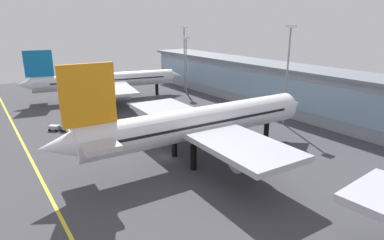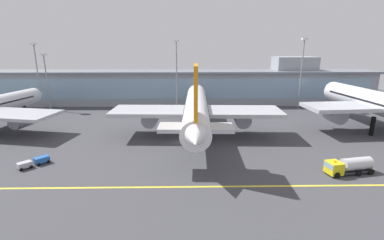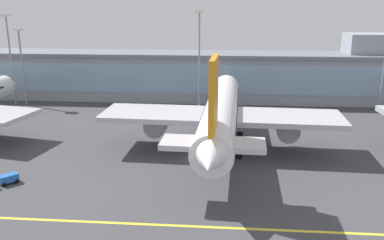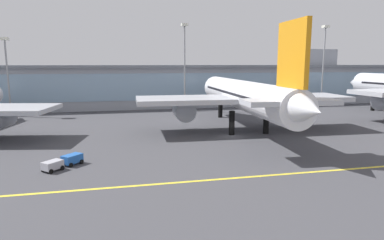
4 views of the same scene
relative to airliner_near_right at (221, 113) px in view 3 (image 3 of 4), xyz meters
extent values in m
plane|color=#424247|center=(-4.17, -4.57, -7.10)|extent=(209.28, 209.28, 0.00)
cube|color=yellow|center=(-4.17, -26.57, -7.09)|extent=(167.42, 0.50, 0.01)
cube|color=#9399A3|center=(-4.17, 41.98, -0.96)|extent=(149.49, 12.00, 12.26)
cube|color=#84A3BC|center=(-4.17, 35.93, -0.35)|extent=(143.51, 0.20, 7.85)
cube|color=slate|center=(-4.17, 41.98, 5.57)|extent=(152.49, 14.00, 0.80)
cube|color=#9399A3|center=(40.67, 43.98, 8.17)|extent=(16.00, 10.00, 6.00)
cone|color=silver|center=(-53.71, 27.59, -0.84)|extent=(5.53, 5.34, 4.76)
cube|color=#84A3BC|center=(-54.34, 24.33, 0.04)|extent=(4.36, 4.16, 1.50)
cylinder|color=black|center=(-3.59, -3.13, -4.78)|extent=(1.10, 1.10, 4.64)
cylinder|color=black|center=(3.35, -3.38, -4.78)|extent=(1.10, 1.10, 4.64)
cylinder|color=black|center=(0.65, 17.60, -4.78)|extent=(1.10, 1.10, 4.64)
cylinder|color=white|center=(0.01, 0.37, 0.15)|extent=(7.46, 45.56, 5.79)
cone|color=white|center=(0.91, 24.78, 0.15)|extent=(5.69, 5.41, 5.50)
cone|color=white|center=(-0.89, -24.33, 0.58)|extent=(5.16, 6.55, 4.92)
cube|color=#84A3BC|center=(0.78, 21.23, 1.16)|extent=(4.49, 4.21, 1.74)
cube|color=black|center=(0.01, 0.37, 0.58)|extent=(7.25, 38.30, 0.46)
cube|color=#B7BAC1|center=(0.01, 0.37, -0.58)|extent=(42.93, 12.45, 0.93)
cylinder|color=#999EA8|center=(-11.83, 2.44, -2.87)|extent=(4.27, 6.04, 4.06)
cylinder|color=#999EA8|center=(11.98, 1.57, -2.87)|extent=(4.27, 6.04, 4.06)
cube|color=orange|center=(-0.72, -19.58, 7.68)|extent=(0.99, 8.19, 9.27)
cube|color=#B7BAC1|center=(-0.72, -19.58, 1.01)|extent=(13.79, 5.49, 0.74)
cylinder|color=black|center=(-30.94, -15.46, -6.80)|extent=(0.55, 0.58, 0.60)
cylinder|color=black|center=(-29.83, -16.47, -6.80)|extent=(0.55, 0.58, 0.60)
cylinder|color=black|center=(-32.17, -16.80, -6.80)|extent=(0.55, 0.58, 0.60)
cylinder|color=black|center=(-31.07, -17.81, -6.80)|extent=(0.55, 0.58, 0.60)
cube|color=#235BB2|center=(-31.00, -16.64, -6.25)|extent=(2.86, 2.93, 1.10)
cylinder|color=gray|center=(-5.90, 30.73, 4.77)|extent=(0.44, 0.44, 23.73)
cube|color=silver|center=(-5.90, 30.73, 16.99)|extent=(1.80, 1.80, 0.70)
cylinder|color=gray|center=(-55.51, 32.80, 4.25)|extent=(0.44, 0.44, 22.69)
cube|color=silver|center=(-55.51, 32.80, 15.95)|extent=(1.80, 1.80, 0.70)
cylinder|color=gray|center=(-51.79, 31.20, 2.54)|extent=(0.44, 0.44, 19.28)
cube|color=silver|center=(-51.79, 31.20, 12.53)|extent=(1.80, 1.80, 0.70)
camera|label=1|loc=(47.17, -33.46, 18.22)|focal=30.67mm
camera|label=2|loc=(-2.29, -67.96, 15.49)|focal=25.98mm
camera|label=3|loc=(0.81, -70.07, 18.47)|focal=38.26mm
camera|label=4|loc=(-24.75, -62.67, 6.41)|focal=31.27mm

